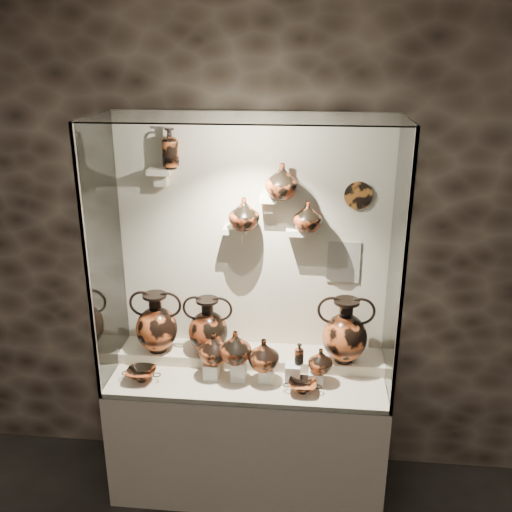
{
  "coord_description": "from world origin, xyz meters",
  "views": [
    {
      "loc": [
        0.36,
        -0.87,
        2.74
      ],
      "look_at": [
        0.04,
        2.26,
        1.59
      ],
      "focal_mm": 40.0,
      "sensor_mm": 36.0,
      "label": 1
    }
  ],
  "objects_px": {
    "amphora_left": "(156,322)",
    "amphora_mid": "(208,325)",
    "jug_a": "(214,348)",
    "amphora_right": "(345,330)",
    "kylix_left": "(141,374)",
    "ovoid_vase_b": "(282,181)",
    "ovoid_vase_a": "(244,214)",
    "jug_c": "(264,354)",
    "lekythos_tall": "(170,146)",
    "ovoid_vase_c": "(308,216)",
    "jug_e": "(320,360)",
    "kylix_right": "(303,386)",
    "jug_b": "(235,347)",
    "lekythos_small": "(299,353)"
  },
  "relations": [
    {
      "from": "jug_a",
      "to": "ovoid_vase_b",
      "type": "bearing_deg",
      "value": 28.42
    },
    {
      "from": "amphora_mid",
      "to": "jug_c",
      "type": "bearing_deg",
      "value": -34.46
    },
    {
      "from": "amphora_mid",
      "to": "ovoid_vase_b",
      "type": "distance_m",
      "value": 1.04
    },
    {
      "from": "amphora_mid",
      "to": "jug_a",
      "type": "relative_size",
      "value": 1.93
    },
    {
      "from": "amphora_left",
      "to": "kylix_left",
      "type": "distance_m",
      "value": 0.34
    },
    {
      "from": "lekythos_small",
      "to": "lekythos_tall",
      "type": "relative_size",
      "value": 0.56
    },
    {
      "from": "jug_c",
      "to": "kylix_left",
      "type": "distance_m",
      "value": 0.76
    },
    {
      "from": "lekythos_tall",
      "to": "jug_c",
      "type": "bearing_deg",
      "value": -46.12
    },
    {
      "from": "lekythos_tall",
      "to": "ovoid_vase_c",
      "type": "distance_m",
      "value": 0.91
    },
    {
      "from": "kylix_right",
      "to": "jug_e",
      "type": "bearing_deg",
      "value": 62.71
    },
    {
      "from": "amphora_mid",
      "to": "amphora_right",
      "type": "distance_m",
      "value": 0.86
    },
    {
      "from": "jug_b",
      "to": "jug_e",
      "type": "xyz_separation_m",
      "value": [
        0.51,
        0.02,
        -0.07
      ]
    },
    {
      "from": "jug_b",
      "to": "ovoid_vase_a",
      "type": "relative_size",
      "value": 1.04
    },
    {
      "from": "kylix_left",
      "to": "jug_a",
      "type": "bearing_deg",
      "value": 23.46
    },
    {
      "from": "kylix_left",
      "to": "ovoid_vase_b",
      "type": "bearing_deg",
      "value": 32.85
    },
    {
      "from": "kylix_right",
      "to": "amphora_right",
      "type": "bearing_deg",
      "value": 63.7
    },
    {
      "from": "amphora_mid",
      "to": "lekythos_tall",
      "type": "distance_m",
      "value": 1.14
    },
    {
      "from": "amphora_left",
      "to": "amphora_mid",
      "type": "xyz_separation_m",
      "value": [
        0.33,
        0.01,
        -0.01
      ]
    },
    {
      "from": "amphora_mid",
      "to": "lekythos_small",
      "type": "xyz_separation_m",
      "value": [
        0.58,
        -0.17,
        -0.06
      ]
    },
    {
      "from": "jug_a",
      "to": "kylix_left",
      "type": "distance_m",
      "value": 0.47
    },
    {
      "from": "amphora_right",
      "to": "ovoid_vase_a",
      "type": "xyz_separation_m",
      "value": [
        -0.63,
        0.07,
        0.71
      ]
    },
    {
      "from": "kylix_right",
      "to": "lekythos_tall",
      "type": "xyz_separation_m",
      "value": [
        -0.82,
        0.39,
        1.33
      ]
    },
    {
      "from": "amphora_mid",
      "to": "ovoid_vase_b",
      "type": "bearing_deg",
      "value": 0.83
    },
    {
      "from": "amphora_mid",
      "to": "amphora_right",
      "type": "bearing_deg",
      "value": -6.99
    },
    {
      "from": "amphora_right",
      "to": "ovoid_vase_c",
      "type": "distance_m",
      "value": 0.75
    },
    {
      "from": "jug_e",
      "to": "ovoid_vase_a",
      "type": "xyz_separation_m",
      "value": [
        -0.48,
        0.24,
        0.83
      ]
    },
    {
      "from": "amphora_left",
      "to": "amphora_mid",
      "type": "bearing_deg",
      "value": 26.52
    },
    {
      "from": "jug_e",
      "to": "amphora_right",
      "type": "bearing_deg",
      "value": 38.27
    },
    {
      "from": "ovoid_vase_c",
      "to": "amphora_mid",
      "type": "bearing_deg",
      "value": -167.88
    },
    {
      "from": "jug_b",
      "to": "ovoid_vase_c",
      "type": "distance_m",
      "value": 0.89
    },
    {
      "from": "jug_a",
      "to": "kylix_right",
      "type": "bearing_deg",
      "value": -14.35
    },
    {
      "from": "ovoid_vase_b",
      "to": "ovoid_vase_c",
      "type": "distance_m",
      "value": 0.26
    },
    {
      "from": "jug_a",
      "to": "ovoid_vase_a",
      "type": "bearing_deg",
      "value": 52.91
    },
    {
      "from": "jug_a",
      "to": "jug_e",
      "type": "xyz_separation_m",
      "value": [
        0.65,
        -0.01,
        -0.04
      ]
    },
    {
      "from": "jug_a",
      "to": "amphora_right",
      "type": "bearing_deg",
      "value": 9.11
    },
    {
      "from": "amphora_right",
      "to": "ovoid_vase_a",
      "type": "bearing_deg",
      "value": 155.46
    },
    {
      "from": "amphora_left",
      "to": "kylix_right",
      "type": "bearing_deg",
      "value": 8.2
    },
    {
      "from": "jug_b",
      "to": "jug_c",
      "type": "bearing_deg",
      "value": -0.04
    },
    {
      "from": "ovoid_vase_c",
      "to": "lekythos_tall",
      "type": "bearing_deg",
      "value": -176.24
    },
    {
      "from": "jug_a",
      "to": "ovoid_vase_a",
      "type": "height_order",
      "value": "ovoid_vase_a"
    },
    {
      "from": "amphora_left",
      "to": "ovoid_vase_b",
      "type": "height_order",
      "value": "ovoid_vase_b"
    },
    {
      "from": "jug_b",
      "to": "lekythos_tall",
      "type": "bearing_deg",
      "value": 143.52
    },
    {
      "from": "amphora_left",
      "to": "jug_c",
      "type": "xyz_separation_m",
      "value": [
        0.7,
        -0.19,
        -0.08
      ]
    },
    {
      "from": "jug_c",
      "to": "kylix_right",
      "type": "height_order",
      "value": "jug_c"
    },
    {
      "from": "kylix_left",
      "to": "ovoid_vase_c",
      "type": "relative_size",
      "value": 1.29
    },
    {
      "from": "jug_b",
      "to": "jug_e",
      "type": "height_order",
      "value": "jug_b"
    },
    {
      "from": "jug_c",
      "to": "lekythos_small",
      "type": "relative_size",
      "value": 1.31
    },
    {
      "from": "jug_c",
      "to": "jug_e",
      "type": "bearing_deg",
      "value": -20.32
    },
    {
      "from": "amphora_left",
      "to": "kylix_right",
      "type": "height_order",
      "value": "amphora_left"
    },
    {
      "from": "amphora_left",
      "to": "lekythos_tall",
      "type": "relative_size",
      "value": 1.48
    }
  ]
}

